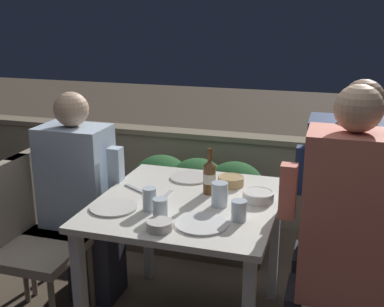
% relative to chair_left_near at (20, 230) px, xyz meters
% --- Properties ---
extents(parapet_wall, '(9.00, 0.18, 0.71)m').
position_rel_chair_left_near_xyz_m(parapet_wall, '(0.88, 1.61, -0.17)').
color(parapet_wall, gray).
rests_on(parapet_wall, ground_plane).
extents(dining_table, '(0.88, 0.93, 0.74)m').
position_rel_chair_left_near_xyz_m(dining_table, '(0.88, 0.16, 0.11)').
color(dining_table, silver).
rests_on(dining_table, ground_plane).
extents(planter_hedge, '(0.96, 0.47, 0.67)m').
position_rel_chair_left_near_xyz_m(planter_hedge, '(0.67, 1.03, -0.16)').
color(planter_hedge, brown).
rests_on(planter_hedge, ground_plane).
extents(chair_left_near, '(0.45, 0.45, 0.88)m').
position_rel_chair_left_near_xyz_m(chair_left_near, '(0.00, 0.00, 0.00)').
color(chair_left_near, gray).
rests_on(chair_left_near, ground_plane).
extents(chair_left_far, '(0.45, 0.45, 0.88)m').
position_rel_chair_left_near_xyz_m(chair_left_far, '(0.00, 0.31, 0.00)').
color(chair_left_far, gray).
rests_on(chair_left_far, ground_plane).
extents(person_blue_shirt, '(0.48, 0.26, 1.22)m').
position_rel_chair_left_near_xyz_m(person_blue_shirt, '(0.20, 0.31, 0.09)').
color(person_blue_shirt, '#282833').
rests_on(person_blue_shirt, ground_plane).
extents(chair_right_near, '(0.45, 0.45, 0.88)m').
position_rel_chair_left_near_xyz_m(chair_right_near, '(1.79, -0.00, 0.00)').
color(chair_right_near, gray).
rests_on(chair_right_near, ground_plane).
extents(person_coral_top, '(0.47, 0.26, 1.37)m').
position_rel_chair_left_near_xyz_m(person_coral_top, '(1.60, -0.00, 0.17)').
color(person_coral_top, '#282833').
rests_on(person_coral_top, ground_plane).
extents(person_navy_jumper, '(0.52, 0.26, 1.34)m').
position_rel_chair_left_near_xyz_m(person_navy_jumper, '(1.63, 0.35, 0.14)').
color(person_navy_jumper, '#282833').
rests_on(person_navy_jumper, ground_plane).
extents(beer_bottle, '(0.07, 0.07, 0.24)m').
position_rel_chair_left_near_xyz_m(beer_bottle, '(0.96, 0.28, 0.30)').
color(beer_bottle, brown).
rests_on(beer_bottle, dining_table).
extents(plate_0, '(0.22, 0.22, 0.01)m').
position_rel_chair_left_near_xyz_m(plate_0, '(0.79, 0.47, 0.22)').
color(plate_0, silver).
rests_on(plate_0, dining_table).
extents(plate_1, '(0.24, 0.24, 0.01)m').
position_rel_chair_left_near_xyz_m(plate_1, '(1.02, -0.09, 0.22)').
color(plate_1, white).
rests_on(plate_1, dining_table).
extents(plate_2, '(0.23, 0.23, 0.01)m').
position_rel_chair_left_near_xyz_m(plate_2, '(0.57, -0.04, 0.22)').
color(plate_2, silver).
rests_on(plate_2, dining_table).
extents(bowl_0, '(0.15, 0.15, 0.05)m').
position_rel_chair_left_near_xyz_m(bowl_0, '(1.21, 0.25, 0.24)').
color(bowl_0, silver).
rests_on(bowl_0, dining_table).
extents(bowl_1, '(0.14, 0.14, 0.05)m').
position_rel_chair_left_near_xyz_m(bowl_1, '(1.04, 0.43, 0.24)').
color(bowl_1, tan).
rests_on(bowl_1, dining_table).
extents(bowl_2, '(0.11, 0.11, 0.04)m').
position_rel_chair_left_near_xyz_m(bowl_2, '(0.86, -0.19, 0.24)').
color(bowl_2, beige).
rests_on(bowl_2, dining_table).
extents(glass_cup_0, '(0.07, 0.07, 0.09)m').
position_rel_chair_left_near_xyz_m(glass_cup_0, '(1.17, 0.00, 0.26)').
color(glass_cup_0, silver).
rests_on(glass_cup_0, dining_table).
extents(glass_cup_1, '(0.07, 0.07, 0.11)m').
position_rel_chair_left_near_xyz_m(glass_cup_1, '(0.74, -0.00, 0.27)').
color(glass_cup_1, silver).
rests_on(glass_cup_1, dining_table).
extents(glass_cup_2, '(0.07, 0.07, 0.09)m').
position_rel_chair_left_near_xyz_m(glass_cup_2, '(0.82, -0.07, 0.26)').
color(glass_cup_2, silver).
rests_on(glass_cup_2, dining_table).
extents(glass_cup_3, '(0.08, 0.08, 0.12)m').
position_rel_chair_left_near_xyz_m(glass_cup_3, '(1.04, 0.14, 0.27)').
color(glass_cup_3, silver).
rests_on(glass_cup_3, dining_table).
extents(fork_0, '(0.16, 0.11, 0.01)m').
position_rel_chair_left_near_xyz_m(fork_0, '(0.57, 0.22, 0.22)').
color(fork_0, silver).
rests_on(fork_0, dining_table).
extents(fork_1, '(0.03, 0.17, 0.01)m').
position_rel_chair_left_near_xyz_m(fork_1, '(0.76, 0.17, 0.22)').
color(fork_1, silver).
rests_on(fork_1, dining_table).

